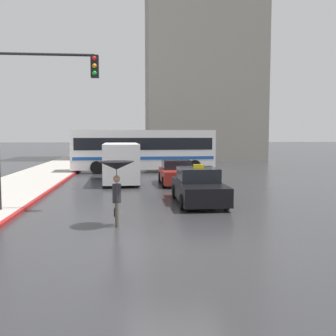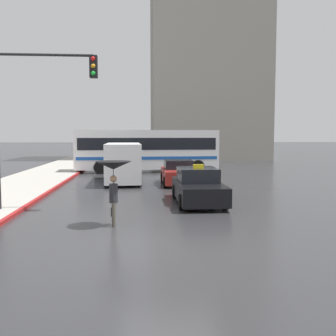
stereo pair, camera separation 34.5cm
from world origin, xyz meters
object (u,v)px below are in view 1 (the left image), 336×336
city_bus (143,149)px  pedestrian_with_umbrella (117,172)px  sedan_red (177,173)px  taxi (198,187)px  traffic_light (37,98)px  ambulance_van (121,161)px

city_bus → pedestrian_with_umbrella: size_ratio=5.42×
sedan_red → pedestrian_with_umbrella: pedestrian_with_umbrella is taller
taxi → city_bus: city_bus is taller
taxi → sedan_red: (-0.17, 6.26, -0.02)m
taxi → city_bus: bearing=-82.7°
sedan_red → traffic_light: bearing=52.2°
sedan_red → city_bus: city_bus is taller
sedan_red → ambulance_van: ambulance_van is taller
taxi → sedan_red: 6.26m
traffic_light → city_bus: bearing=74.6°
sedan_red → ambulance_van: bearing=-19.7°
pedestrian_with_umbrella → taxi: bearing=-40.3°
ambulance_van → taxi: bearing=113.0°
city_bus → traffic_light: (-4.35, -15.76, 2.39)m
city_bus → traffic_light: size_ratio=1.83×
taxi → ambulance_van: size_ratio=0.80×
taxi → sedan_red: size_ratio=1.11×
pedestrian_with_umbrella → traffic_light: 4.58m
ambulance_van → city_bus: city_bus is taller
taxi → ambulance_van: (-3.39, 7.41, 0.63)m
city_bus → pedestrian_with_umbrella: 18.34m
sedan_red → pedestrian_with_umbrella: bearing=73.2°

